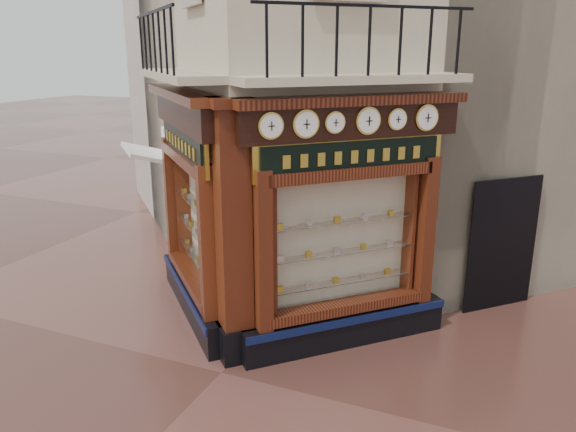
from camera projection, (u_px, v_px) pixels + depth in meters
The scene contains 16 objects.
ground at pixel (221, 373), 8.32m from camera, with size 80.00×80.00×0.00m, color #502D25.
neighbour_left at pixel (292, 15), 15.29m from camera, with size 8.00×8.00×11.00m, color beige.
neighbour_right at pixel (482, 10), 13.44m from camera, with size 8.00×8.00×11.00m, color beige.
shopfront_left at pixel (191, 208), 9.67m from camera, with size 2.86×2.86×3.98m.
shopfront_right at pixel (348, 227), 8.61m from camera, with size 2.86×2.86×3.98m.
corner_pilaster at pixel (234, 238), 8.21m from camera, with size 0.85×0.85×3.98m.
balcony at pixel (261, 76), 8.43m from camera, with size 5.94×2.97×1.03m.
clock_a at pixel (271, 126), 7.51m from camera, with size 0.29×0.29×0.37m.
clock_b at pixel (306, 124), 7.69m from camera, with size 0.32×0.32×0.40m.
clock_c at pixel (335, 122), 7.85m from camera, with size 0.26×0.26×0.31m.
clock_d at pixel (368, 121), 8.04m from camera, with size 0.32×0.32×0.40m.
clock_e at pixel (397, 119), 8.22m from camera, with size 0.26×0.26×0.32m.
clock_f at pixel (427, 118), 8.40m from camera, with size 0.32×0.32×0.40m.
awning at pixel (157, 264), 12.54m from camera, with size 1.66×1.00×0.08m, color white, non-canonical shape.
signboard_left at pixel (183, 144), 9.32m from camera, with size 2.25×2.25×0.60m.
signboard_right at pixel (352, 156), 8.22m from camera, with size 2.23×2.23×0.60m.
Camera 1 is at (3.77, -6.34, 4.60)m, focal length 35.00 mm.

